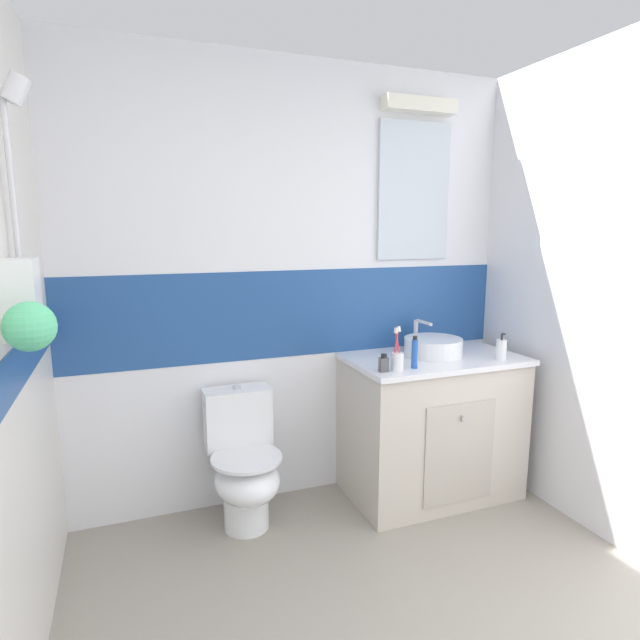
# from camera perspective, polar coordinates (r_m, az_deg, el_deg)

# --- Properties ---
(ground_plane) EXTENTS (3.20, 3.48, 0.04)m
(ground_plane) POSITION_cam_1_polar(r_m,az_deg,el_deg) (2.45, 8.38, -30.97)
(ground_plane) COLOR gray
(wall_back_tiled) EXTENTS (3.20, 0.20, 2.50)m
(wall_back_tiled) POSITION_cam_1_polar(r_m,az_deg,el_deg) (3.02, -2.35, 3.91)
(wall_back_tiled) COLOR white
(wall_back_tiled) RESTS_ON ground_plane
(vanity_cabinet) EXTENTS (1.00, 0.61, 0.85)m
(vanity_cabinet) POSITION_cam_1_polar(r_m,az_deg,el_deg) (3.22, 12.12, -11.25)
(vanity_cabinet) COLOR beige
(vanity_cabinet) RESTS_ON ground_plane
(sink_basin) EXTENTS (0.34, 0.38, 0.19)m
(sink_basin) POSITION_cam_1_polar(r_m,az_deg,el_deg) (3.10, 12.35, -2.80)
(sink_basin) COLOR white
(sink_basin) RESTS_ON vanity_cabinet
(toilet) EXTENTS (0.37, 0.50, 0.74)m
(toilet) POSITION_cam_1_polar(r_m,az_deg,el_deg) (2.88, -8.39, -15.45)
(toilet) COLOR white
(toilet) RESTS_ON ground_plane
(toothbrush_cup) EXTENTS (0.06, 0.06, 0.23)m
(toothbrush_cup) POSITION_cam_1_polar(r_m,az_deg,el_deg) (2.74, 8.54, -4.33)
(toothbrush_cup) COLOR white
(toothbrush_cup) RESTS_ON vanity_cabinet
(soap_dispenser) EXTENTS (0.06, 0.06, 0.15)m
(soap_dispenser) POSITION_cam_1_polar(r_m,az_deg,el_deg) (3.11, 19.36, -3.07)
(soap_dispenser) COLOR white
(soap_dispenser) RESTS_ON vanity_cabinet
(toothpaste_tube_upright) EXTENTS (0.03, 0.03, 0.18)m
(toothpaste_tube_upright) POSITION_cam_1_polar(r_m,az_deg,el_deg) (2.79, 10.40, -3.61)
(toothpaste_tube_upright) COLOR #2659B2
(toothpaste_tube_upright) RESTS_ON vanity_cabinet
(perfume_flask_small) EXTENTS (0.05, 0.03, 0.10)m
(perfume_flask_small) POSITION_cam_1_polar(r_m,az_deg,el_deg) (2.70, 7.05, -4.77)
(perfume_flask_small) COLOR #4C4C51
(perfume_flask_small) RESTS_ON vanity_cabinet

